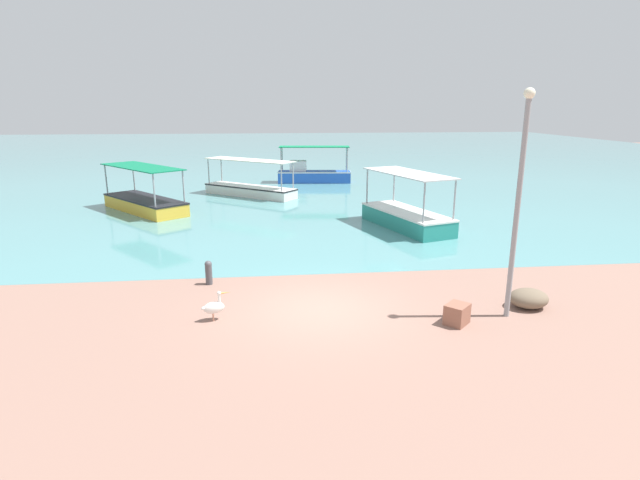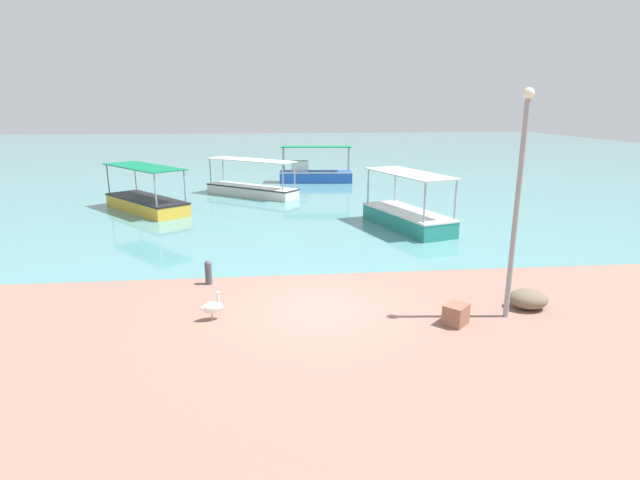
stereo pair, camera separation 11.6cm
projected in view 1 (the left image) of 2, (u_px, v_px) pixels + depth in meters
The scene contains 11 objects.
ground at pixel (321, 309), 14.00m from camera, with size 120.00×120.00×0.00m, color #8E695B.
harbor_water at pixel (278, 153), 60.08m from camera, with size 110.00×90.00×0.00m, color teal.
fishing_boat_near_left at pixel (406, 216), 23.24m from camera, with size 3.40×5.61×2.57m.
fishing_boat_near_right at pixel (312, 174), 37.06m from camera, with size 5.48×2.03×2.64m.
fishing_boat_center at pixel (145, 202), 26.90m from camera, with size 5.29×5.82×2.42m.
fishing_boat_far_right at pixel (250, 188), 31.52m from camera, with size 5.94×5.11×2.28m.
pelican at pixel (214, 307), 13.20m from camera, with size 0.80×0.42×0.80m.
lamp_post at pixel (519, 195), 12.70m from camera, with size 0.28×0.28×5.96m.
mooring_bollard at pixel (209, 272), 15.87m from camera, with size 0.23×0.23×0.78m.
net_pile at pixel (529, 298), 14.08m from camera, with size 1.10×0.93×0.54m, color #71604C.
cargo_crate at pixel (457, 314), 13.01m from camera, with size 0.61×0.51×0.54m, color #915B47.
Camera 1 is at (-1.41, -12.93, 5.53)m, focal length 28.00 mm.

